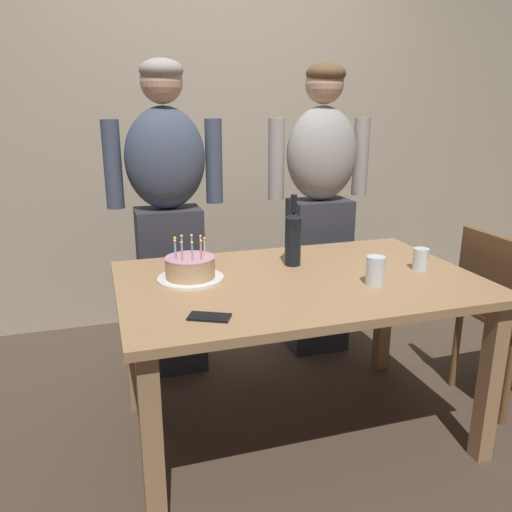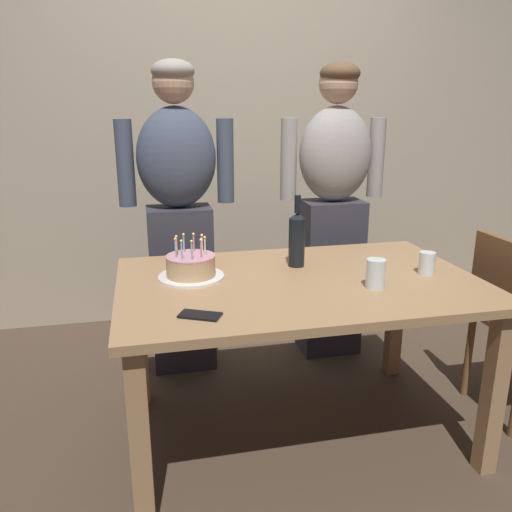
# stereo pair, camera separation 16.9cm
# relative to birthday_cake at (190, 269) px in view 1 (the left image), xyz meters

# --- Properties ---
(ground_plane) EXTENTS (10.00, 10.00, 0.00)m
(ground_plane) POSITION_rel_birthday_cake_xyz_m (0.44, -0.12, -0.79)
(ground_plane) COLOR #47382B
(back_wall) EXTENTS (5.20, 0.10, 2.60)m
(back_wall) POSITION_rel_birthday_cake_xyz_m (0.44, 1.43, 0.51)
(back_wall) COLOR tan
(back_wall) RESTS_ON ground_plane
(dining_table) EXTENTS (1.50, 0.96, 0.74)m
(dining_table) POSITION_rel_birthday_cake_xyz_m (0.44, -0.12, -0.14)
(dining_table) COLOR #A37A51
(dining_table) RESTS_ON ground_plane
(birthday_cake) EXTENTS (0.28, 0.28, 0.18)m
(birthday_cake) POSITION_rel_birthday_cake_xyz_m (0.00, 0.00, 0.00)
(birthday_cake) COLOR white
(birthday_cake) RESTS_ON dining_table
(water_glass_near) EXTENTS (0.08, 0.08, 0.12)m
(water_glass_near) POSITION_rel_birthday_cake_xyz_m (0.70, -0.28, 0.01)
(water_glass_near) COLOR silver
(water_glass_near) RESTS_ON dining_table
(water_glass_far) EXTENTS (0.07, 0.07, 0.10)m
(water_glass_far) POSITION_rel_birthday_cake_xyz_m (1.00, -0.16, 0.00)
(water_glass_far) COLOR silver
(water_glass_far) RESTS_ON dining_table
(wine_bottle) EXTENTS (0.07, 0.07, 0.32)m
(wine_bottle) POSITION_rel_birthday_cake_xyz_m (0.48, 0.07, 0.08)
(wine_bottle) COLOR black
(wine_bottle) RESTS_ON dining_table
(cell_phone) EXTENTS (0.16, 0.13, 0.01)m
(cell_phone) POSITION_rel_birthday_cake_xyz_m (-0.01, -0.42, -0.04)
(cell_phone) COLOR black
(cell_phone) RESTS_ON dining_table
(person_man_bearded) EXTENTS (0.61, 0.27, 1.66)m
(person_man_bearded) POSITION_rel_birthday_cake_xyz_m (0.00, 0.65, 0.09)
(person_man_bearded) COLOR #33333D
(person_man_bearded) RESTS_ON ground_plane
(person_woman_cardigan) EXTENTS (0.61, 0.27, 1.66)m
(person_woman_cardigan) POSITION_rel_birthday_cake_xyz_m (0.88, 0.65, 0.09)
(person_woman_cardigan) COLOR #33333D
(person_woman_cardigan) RESTS_ON ground_plane
(dining_chair) EXTENTS (0.42, 0.42, 0.87)m
(dining_chair) POSITION_rel_birthday_cake_xyz_m (1.48, -0.18, -0.27)
(dining_chair) COLOR brown
(dining_chair) RESTS_ON ground_plane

